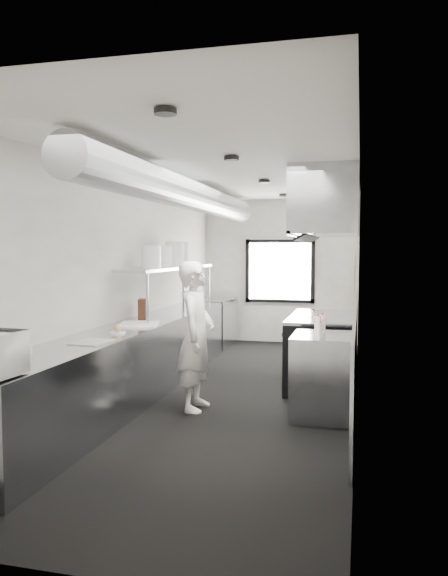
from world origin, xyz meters
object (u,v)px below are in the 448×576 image
Objects in this scene: deli_tub_a at (4,355)px; bottle_station at (323,376)px; plate_stack_b at (164,257)px; squeeze_bottle_d at (323,324)px; pass_shelf at (171,269)px; plate_stack_d at (182,254)px; cutting_board at (138,324)px; squeeze_bottle_a at (320,331)px; prep_counter at (133,362)px; line_cook at (196,336)px; squeeze_bottle_c at (318,326)px; plate_stack_c at (175,254)px; far_work_table at (213,323)px; small_plate at (117,333)px; squeeze_bottle_e at (322,323)px; deli_tub_b at (24,348)px; exhaust_hood at (328,206)px; knife_block at (142,308)px; range at (321,351)px; plate_stack_a at (151,257)px; squeeze_bottle_b at (320,327)px.

bottle_station is at bearing 40.39° from deli_tub_a.
squeeze_bottle_d is (2.35, -1.34, -0.72)m from plate_stack_b.
pass_shelf is 0.62m from plate_stack_d.
cutting_board is (0.11, -1.49, -0.63)m from pass_shelf.
plate_stack_b is (-2.37, 1.48, 1.27)m from bottle_station.
squeeze_bottle_a is at bearing -11.78° from cutting_board.
prep_counter is 2.46m from plate_stack_d.
line_cook is 1.37m from squeeze_bottle_c.
plate_stack_c is at bearing 91.55° from prep_counter.
small_plate is at bearing -88.67° from far_work_table.
plate_stack_c is (-0.15, 2.34, 0.85)m from small_plate.
line_cook is 4.56× the size of plate_stack_c.
plate_stack_b reaches higher than squeeze_bottle_d.
squeeze_bottle_e reaches higher than deli_tub_a.
exhaust_hood is at bearing 52.17° from deli_tub_b.
small_plate is at bearing -86.97° from cutting_board.
knife_block is 0.86× the size of plate_stack_b.
plate_stack_a reaches higher than range.
far_work_table is (-2.30, 3.90, 0.00)m from bottle_station.
deli_tub_b is 0.82× the size of small_plate.
cutting_board is 1.88m from plate_stack_c.
far_work_table is 0.71× the size of line_cook.
squeeze_bottle_a is (2.48, 1.49, 0.03)m from deli_tub_b.
knife_block is at bearing 90.20° from deli_tub_a.
plate_stack_c reaches higher than bottle_station.
plate_stack_a reaches higher than cutting_board.
squeeze_bottle_a is at bearing -42.56° from plate_stack_c.
deli_tub_a is at bearing -91.63° from pass_shelf.
knife_block is at bearing -96.48° from plate_stack_c.
prep_counter is 19.85× the size of plate_stack_a.
knife_block reaches higher than far_work_table.
prep_counter is 9.99× the size of cutting_board.
small_plate is at bearing -86.50° from plate_stack_d.
prep_counter is 42.98× the size of deli_tub_b.
squeeze_bottle_b is 1.04× the size of squeeze_bottle_e.
plate_stack_d is at bearing 92.47° from pass_shelf.
range is at bearing 92.15° from squeeze_bottle_c.
plate_stack_a is at bearing -90.46° from far_work_table.
squeeze_bottle_e is at bearing -27.52° from plate_stack_b.
pass_shelf is 4.99× the size of cutting_board.
plate_stack_b is (-0.14, 1.27, 0.81)m from cutting_board.
squeeze_bottle_e is (2.34, -2.02, -0.76)m from plate_stack_d.
squeeze_bottle_c is (-0.00, -1.44, -1.39)m from exhaust_hood.
squeeze_bottle_b reaches higher than small_plate.
squeeze_bottle_a is (0.10, -1.65, 0.51)m from range.
cutting_board is 1.62× the size of plate_stack_c.
plate_stack_c is 1.94× the size of squeeze_bottle_d.
squeeze_bottle_c reaches higher than bottle_station.
plate_stack_d is 3.27m from squeeze_bottle_d.
bottle_station is (0.11, -1.40, -0.02)m from range.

